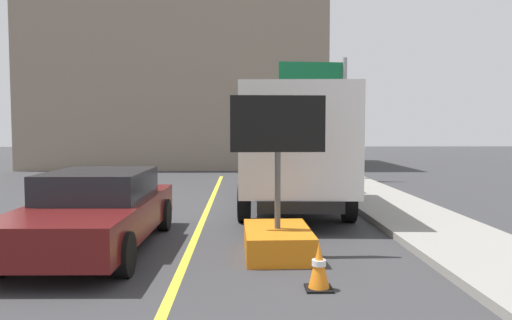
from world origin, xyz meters
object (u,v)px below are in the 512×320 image
(box_truck, at_px, (292,144))
(traffic_cone_mid_lane, at_px, (319,266))
(highway_guide_sign, at_px, (326,97))
(arrow_board_trailer, at_px, (277,227))
(pickup_car, at_px, (97,210))

(box_truck, distance_m, traffic_cone_mid_lane, 7.13)
(box_truck, xyz_separation_m, traffic_cone_mid_lane, (-0.34, -6.98, -1.41))
(highway_guide_sign, distance_m, traffic_cone_mid_lane, 14.10)
(box_truck, height_order, highway_guide_sign, highway_guide_sign)
(arrow_board_trailer, bearing_deg, traffic_cone_mid_lane, -77.21)
(box_truck, height_order, pickup_car, box_truck)
(highway_guide_sign, relative_size, traffic_cone_mid_lane, 7.85)
(pickup_car, bearing_deg, box_truck, 49.47)
(arrow_board_trailer, height_order, traffic_cone_mid_lane, arrow_board_trailer)
(box_truck, distance_m, highway_guide_sign, 7.08)
(traffic_cone_mid_lane, bearing_deg, box_truck, 87.21)
(pickup_car, relative_size, traffic_cone_mid_lane, 7.86)
(box_truck, xyz_separation_m, highway_guide_sign, (2.01, 6.57, 1.70))
(highway_guide_sign, bearing_deg, pickup_car, -118.05)
(arrow_board_trailer, xyz_separation_m, traffic_cone_mid_lane, (0.42, -1.86, -0.17))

